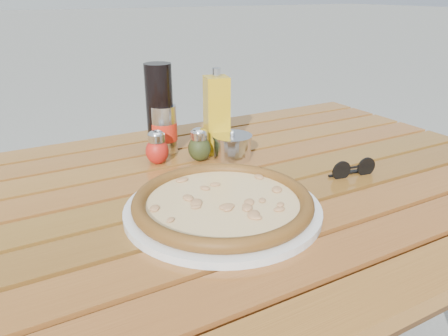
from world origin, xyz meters
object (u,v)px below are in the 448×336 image
pizza (223,202)px  olive_oil_cruet (217,115)px  plate (223,209)px  parmesan_tin (232,146)px  oregano_shaker (199,145)px  sunglasses (353,169)px  pepper_shaker (157,148)px  soda_can (164,130)px  dark_bottle (160,109)px  table (228,216)px

pizza → olive_oil_cruet: 0.34m
plate → parmesan_tin: parmesan_tin is taller
oregano_shaker → sunglasses: 0.36m
plate → pepper_shaker: (-0.01, 0.29, 0.03)m
plate → pizza: 0.02m
oregano_shaker → soda_can: bearing=118.6°
pepper_shaker → sunglasses: pepper_shaker is taller
pepper_shaker → oregano_shaker: size_ratio=1.00×
dark_bottle → plate: bearing=-94.1°
dark_bottle → olive_oil_cruet: 0.14m
pizza → sunglasses: bearing=1.7°
table → oregano_shaker: oregano_shaker is taller
olive_oil_cruet → oregano_shaker: bearing=-153.7°
oregano_shaker → dark_bottle: dark_bottle is taller
pepper_shaker → parmesan_tin: 0.18m
plate → olive_oil_cruet: bearing=63.5°
table → dark_bottle: (-0.05, 0.26, 0.19)m
dark_bottle → soda_can: 0.05m
soda_can → parmesan_tin: (0.13, -0.12, -0.03)m
oregano_shaker → dark_bottle: bearing=118.0°
oregano_shaker → dark_bottle: 0.14m
parmesan_tin → pizza: bearing=-123.7°
olive_oil_cruet → parmesan_tin: olive_oil_cruet is taller
dark_bottle → pepper_shaker: bearing=-118.7°
table → sunglasses: size_ratio=12.59×
soda_can → parmesan_tin: soda_can is taller
pepper_shaker → soda_can: soda_can is taller
soda_can → parmesan_tin: bearing=-44.1°
pepper_shaker → pizza: bearing=-87.3°
pizza → soda_can: soda_can is taller
parmesan_tin → sunglasses: bearing=-51.8°
table → parmesan_tin: bearing=57.0°
sunglasses → table: bearing=169.1°
oregano_shaker → sunglasses: (0.25, -0.25, -0.02)m
plate → pizza: (0.00, -0.00, 0.02)m
pizza → dark_bottle: (0.03, 0.37, 0.09)m
olive_oil_cruet → sunglasses: size_ratio=1.89×
parmesan_tin → plate: bearing=-123.7°
dark_bottle → olive_oil_cruet: dark_bottle is taller
table → sunglasses: (0.26, -0.09, 0.09)m
plate → parmesan_tin: (0.16, 0.23, 0.02)m
pepper_shaker → plate: bearing=-87.3°
pizza → soda_can: (0.03, 0.36, 0.04)m
table → sunglasses: bearing=-20.0°
dark_bottle → sunglasses: 0.48m
pepper_shaker → dark_bottle: size_ratio=0.37×
table → soda_can: soda_can is taller
dark_bottle → table: bearing=-80.0°
soda_can → sunglasses: bearing=-48.8°
olive_oil_cruet → parmesan_tin: size_ratio=2.13×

